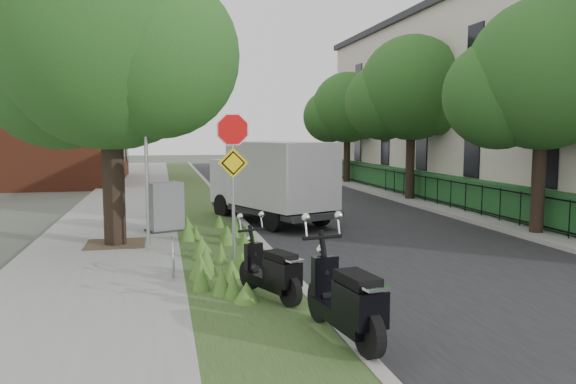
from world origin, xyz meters
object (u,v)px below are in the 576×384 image
utility_cabinet (165,208)px  sign_assembly (233,155)px  box_truck (273,178)px  scooter_far (350,308)px  scooter_near (275,276)px

utility_cabinet → sign_assembly: bearing=-69.9°
box_truck → sign_assembly: bearing=-109.9°
scooter_far → box_truck: (1.03, 10.33, 0.82)m
sign_assembly → scooter_far: (0.83, -5.16, -1.74)m
scooter_near → box_truck: 8.48m
scooter_far → utility_cabinet: bearing=103.9°
sign_assembly → box_truck: 5.57m
scooter_far → utility_cabinet: 9.27m
sign_assembly → scooter_near: (0.27, -3.12, -1.81)m
sign_assembly → utility_cabinet: (-1.40, 3.83, -1.57)m
sign_assembly → box_truck: size_ratio=0.63×
sign_assembly → box_truck: (1.87, 5.17, -0.92)m
scooter_far → box_truck: bearing=84.3°
scooter_far → sign_assembly: bearing=99.2°
scooter_far → utility_cabinet: (-2.23, 8.99, 0.18)m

